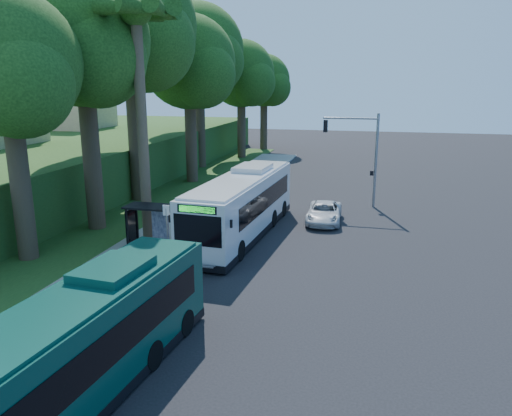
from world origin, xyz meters
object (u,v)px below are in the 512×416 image
(white_bus, at_px, (242,204))
(pickup, at_px, (324,212))
(bus_shelter, at_px, (152,218))
(teal_bus, at_px, (80,345))

(white_bus, relative_size, pickup, 2.84)
(white_bus, height_order, pickup, white_bus)
(bus_shelter, relative_size, teal_bus, 0.26)
(pickup, bearing_deg, white_bus, -140.69)
(bus_shelter, bearing_deg, white_bus, 41.62)
(bus_shelter, relative_size, pickup, 0.67)
(bus_shelter, height_order, pickup, bus_shelter)
(bus_shelter, xyz_separation_m, teal_bus, (3.92, -13.26, -0.05))
(bus_shelter, bearing_deg, teal_bus, -73.52)
(bus_shelter, distance_m, white_bus, 5.70)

